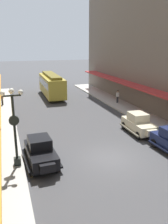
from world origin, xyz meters
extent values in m
plane|color=#424244|center=(0.00, 0.00, 0.00)|extent=(200.00, 200.00, 0.00)
cube|color=#B7B5AD|center=(-7.50, 0.00, 0.07)|extent=(3.00, 60.00, 0.15)
cube|color=beige|center=(4.52, 3.75, 0.74)|extent=(1.81, 3.95, 0.80)
cube|color=beige|center=(4.53, 4.00, 1.49)|extent=(1.49, 1.74, 0.70)
cube|color=#8C9EA8|center=(4.53, 4.00, 1.49)|extent=(1.42, 1.71, 0.42)
cube|color=beige|center=(4.46, 1.63, 0.79)|extent=(0.95, 0.39, 0.52)
cube|color=#6D6856|center=(5.47, 3.73, 0.42)|extent=(0.34, 3.52, 0.12)
cube|color=#6D6856|center=(3.57, 3.78, 0.42)|extent=(0.34, 3.52, 0.12)
cylinder|color=black|center=(5.29, 2.37, 0.34)|extent=(0.24, 0.69, 0.68)
cylinder|color=black|center=(3.67, 2.41, 0.34)|extent=(0.24, 0.69, 0.68)
cylinder|color=black|center=(5.37, 5.10, 0.34)|extent=(0.24, 0.69, 0.68)
cylinder|color=black|center=(3.75, 5.14, 0.34)|extent=(0.24, 0.69, 0.68)
cube|color=black|center=(-4.86, 0.71, 0.74)|extent=(1.87, 3.97, 0.80)
cube|color=black|center=(-4.87, 0.96, 1.49)|extent=(1.51, 1.76, 0.70)
cube|color=#8C9EA8|center=(-4.87, 0.96, 1.49)|extent=(1.44, 1.72, 0.42)
cube|color=black|center=(-4.77, -1.41, 0.79)|extent=(0.95, 0.40, 0.52)
cube|color=black|center=(-3.91, 0.76, 0.42)|extent=(0.39, 3.52, 0.12)
cube|color=black|center=(-5.81, 0.67, 0.42)|extent=(0.39, 3.52, 0.12)
cylinder|color=black|center=(-4.00, -0.61, 0.34)|extent=(0.25, 0.69, 0.68)
cylinder|color=black|center=(-5.61, -0.68, 0.34)|extent=(0.25, 0.69, 0.68)
cylinder|color=black|center=(-4.11, 2.11, 0.34)|extent=(0.25, 0.69, 0.68)
cylinder|color=black|center=(-5.73, 2.04, 0.34)|extent=(0.25, 0.69, 0.68)
cube|color=black|center=(3.94, -0.78, 0.42)|extent=(0.38, 3.52, 0.12)
cylinder|color=black|center=(4.02, 0.59, 0.34)|extent=(0.25, 0.69, 0.68)
cube|color=gold|center=(0.05, 21.61, 1.75)|extent=(2.68, 9.65, 2.70)
cube|color=brown|center=(0.05, 21.61, 3.28)|extent=(1.66, 8.67, 0.36)
cube|color=#8C9EA8|center=(0.05, 21.61, 2.22)|extent=(2.69, 8.88, 0.95)
cube|color=black|center=(0.10, 24.49, 0.20)|extent=(2.02, 1.24, 0.40)
cube|color=black|center=(-0.01, 18.73, 0.20)|extent=(2.02, 1.24, 0.40)
cube|color=black|center=(-6.40, 0.81, 0.40)|extent=(0.44, 0.44, 0.50)
cylinder|color=black|center=(-6.40, 0.81, 2.75)|extent=(0.16, 0.16, 4.20)
cube|color=black|center=(-6.40, 0.81, 4.85)|extent=(1.10, 0.10, 0.10)
sphere|color=white|center=(-6.95, 0.81, 5.03)|extent=(0.32, 0.32, 0.32)
sphere|color=white|center=(-5.85, 0.81, 5.03)|extent=(0.32, 0.32, 0.32)
sphere|color=white|center=(-6.40, 0.81, 5.13)|extent=(0.36, 0.36, 0.36)
cylinder|color=black|center=(-6.40, 0.81, 3.25)|extent=(0.64, 0.18, 0.64)
cylinder|color=silver|center=(-6.40, 0.91, 3.25)|extent=(0.56, 0.02, 0.56)
cylinder|color=#4C4238|center=(-7.21, 18.01, 0.57)|extent=(0.24, 0.24, 0.85)
cube|color=#8C6647|center=(-7.21, 18.01, 1.28)|extent=(0.36, 0.22, 0.56)
sphere|color=#9E7051|center=(-7.21, 18.01, 1.68)|extent=(0.22, 0.22, 0.22)
cylinder|color=black|center=(-7.21, 18.01, 1.80)|extent=(0.28, 0.28, 0.04)
cylinder|color=#2D2D33|center=(7.53, 14.29, 0.57)|extent=(0.24, 0.24, 0.85)
cube|color=white|center=(7.53, 14.29, 1.28)|extent=(0.36, 0.22, 0.56)
sphere|color=tan|center=(7.53, 14.29, 1.68)|extent=(0.22, 0.22, 0.22)
cylinder|color=black|center=(7.53, 14.29, 1.80)|extent=(0.28, 0.28, 0.04)
camera|label=1|loc=(-6.78, -14.26, 7.96)|focal=38.59mm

